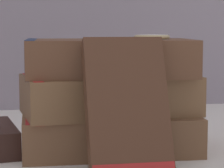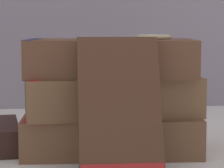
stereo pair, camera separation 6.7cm
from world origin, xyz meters
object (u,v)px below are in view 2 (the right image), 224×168
at_px(book_flat_bottom, 110,132).
at_px(pocket_watch, 154,37).
at_px(book_flat_top, 107,58).
at_px(book_leaning_front, 122,110).
at_px(book_flat_middle, 110,95).

relative_size(book_flat_bottom, pocket_watch, 4.62).
height_order(book_flat_top, pocket_watch, pocket_watch).
bearing_deg(book_leaning_front, pocket_watch, 61.40).
relative_size(book_flat_middle, book_leaning_front, 1.51).
relative_size(book_flat_middle, book_flat_top, 1.04).
xyz_separation_m(book_flat_top, pocket_watch, (0.06, -0.00, 0.03)).
bearing_deg(book_flat_middle, book_flat_bottom, -144.74).
bearing_deg(book_flat_top, book_leaning_front, -80.02).
distance_m(book_flat_bottom, pocket_watch, 0.14).
bearing_deg(book_leaning_front, book_flat_top, 95.11).
height_order(book_flat_bottom, pocket_watch, pocket_watch).
distance_m(book_flat_top, book_leaning_front, 0.11).
xyz_separation_m(book_flat_bottom, book_flat_top, (-0.00, -0.01, 0.10)).
distance_m(book_flat_bottom, book_flat_middle, 0.05).
bearing_deg(book_leaning_front, book_flat_middle, 92.30).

